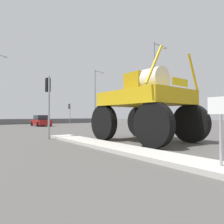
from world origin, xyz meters
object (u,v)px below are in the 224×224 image
Objects in this scene: traffic_signal_far_left at (70,109)px; lane_arrow_sign at (220,118)px; traffic_signal_near_left at (48,93)px; streetlight_near_right at (155,81)px; streetlight_far_right at (96,95)px; oversize_sprayer at (145,103)px; sedan_ahead at (41,121)px; traffic_signal_near_right at (142,101)px.

lane_arrow_sign is at bearing -107.79° from traffic_signal_far_left.
streetlight_near_right is (12.28, 2.20, 2.36)m from traffic_signal_near_left.
traffic_signal_far_left is 6.70m from streetlight_far_right.
lane_arrow_sign is 30.91m from traffic_signal_far_left.
streetlight_far_right is at bearing -77.66° from traffic_signal_far_left.
streetlight_far_right is (10.80, 23.15, 3.27)m from lane_arrow_sign.
traffic_signal_near_left reaches higher than traffic_signal_far_left.
lane_arrow_sign is 9.78m from traffic_signal_near_left.
lane_arrow_sign is 0.46× the size of traffic_signal_near_left.
lane_arrow_sign is at bearing -83.61° from traffic_signal_near_left.
streetlight_near_right is (8.28, 6.46, 3.04)m from oversize_sprayer.
traffic_signal_far_left is 0.43× the size of streetlight_far_right.
oversize_sprayer is 10.93m from streetlight_near_right.
traffic_signal_far_left is at bearing -16.47° from oversize_sprayer.
traffic_signal_far_left is at bearing 72.21° from lane_arrow_sign.
sedan_ahead is 8.70m from streetlight_far_right.
traffic_signal_near_right is 19.94m from traffic_signal_far_left.
traffic_signal_near_right is at bearing -105.93° from streetlight_far_right.
traffic_signal_near_right is at bearing -97.19° from traffic_signal_far_left.
traffic_signal_near_right reaches higher than traffic_signal_far_left.
streetlight_far_right is at bearing 74.07° from traffic_signal_near_right.
sedan_ahead is (3.48, 25.77, -0.63)m from lane_arrow_sign.
sedan_ahead is 1.08× the size of traffic_signal_near_left.
streetlight_near_right is (4.26, 2.20, 2.44)m from traffic_signal_near_right.
streetlight_far_right is (1.37, -6.25, 2.00)m from traffic_signal_far_left.
traffic_signal_far_left is (6.52, 24.05, 0.51)m from oversize_sprayer.
streetlight_near_right is at bearing -53.37° from oversize_sprayer.
streetlight_far_right is at bearing -25.21° from oversize_sprayer.
sedan_ahead is at bearing 102.09° from traffic_signal_near_right.
lane_arrow_sign is 16.72m from streetlight_near_right.
traffic_signal_near_left is (-1.08, 9.62, 1.44)m from lane_arrow_sign.
traffic_signal_near_left is (-4.55, -16.15, 2.07)m from sedan_ahead.
traffic_signal_far_left is 0.38× the size of streetlight_near_right.
traffic_signal_near_left is at bearing -169.84° from streetlight_near_right.
traffic_signal_near_left is 18.10m from streetlight_far_right.
streetlight_far_right is at bearing 48.74° from traffic_signal_near_left.
sedan_ahead is (0.56, 20.41, -1.40)m from oversize_sprayer.
sedan_ahead is at bearing 82.32° from lane_arrow_sign.
traffic_signal_near_right is (4.02, 4.26, 0.60)m from oversize_sprayer.
streetlight_near_right reaches higher than lane_arrow_sign.
lane_arrow_sign is 0.21× the size of streetlight_far_right.
traffic_signal_far_left is (2.50, 19.78, -0.09)m from traffic_signal_near_right.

